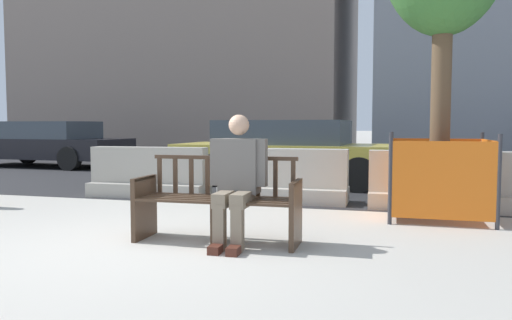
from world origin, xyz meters
The scene contains 10 objects.
ground_plane centered at (0.00, 0.00, 0.00)m, with size 200.00×200.00×0.00m, color #B7B2A8.
street_asphalt centered at (0.00, 8.70, 0.00)m, with size 120.00×12.00×0.01m, color #28282B.
street_bench centered at (0.77, 0.42, 0.40)m, with size 1.70×0.57×0.88m.
seated_person centered at (1.00, 0.37, 0.69)m, with size 0.58×0.73×1.31m.
jersey_barrier_centre centered at (0.85, 3.24, 0.34)m, with size 2.00×0.69×0.84m.
jersey_barrier_left centered at (-1.44, 3.17, 0.34)m, with size 2.02×0.76×0.84m.
jersey_barrier_right centered at (3.17, 3.12, 0.34)m, with size 2.00×0.69×0.84m.
construction_fence centered at (3.09, 2.44, 0.55)m, with size 1.25×1.25×1.11m.
car_taxi_near centered at (0.47, 5.54, 0.67)m, with size 4.80×2.07×1.30m.
car_sedan_mid centered at (-7.15, 7.89, 0.67)m, with size 4.87×2.13×1.31m.
Camera 1 is at (2.52, -4.39, 1.21)m, focal length 35.00 mm.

